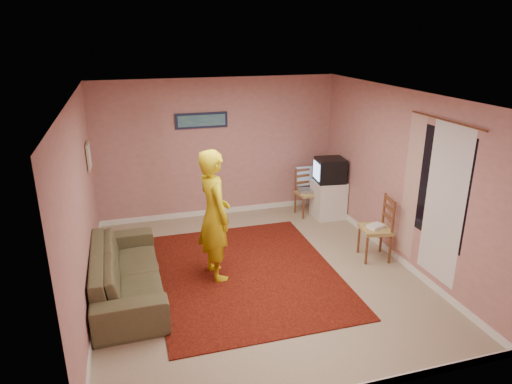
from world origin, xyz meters
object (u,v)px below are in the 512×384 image
object	(u,v)px
crt_tv	(330,170)
chair_a	(308,188)
tv_cabinet	(328,199)
person	(214,215)
chair_b	(376,222)
sofa	(127,272)

from	to	relation	value
crt_tv	chair_a	size ratio (longest dim) A/B	1.16
crt_tv	tv_cabinet	bearing A→B (deg)	0.00
chair_a	person	size ratio (longest dim) A/B	0.26
chair_b	person	distance (m)	2.51
tv_cabinet	chair_b	distance (m)	1.77
chair_a	sofa	xyz separation A→B (m)	(-3.41, -1.95, -0.22)
chair_a	person	xyz separation A→B (m)	(-2.17, -1.81, 0.40)
sofa	person	xyz separation A→B (m)	(1.24, 0.14, 0.62)
chair_b	person	size ratio (longest dim) A/B	0.29
chair_a	person	world-z (taller)	person
crt_tv	sofa	distance (m)	4.17
chair_b	sofa	bearing A→B (deg)	-79.34
tv_cabinet	person	distance (m)	3.03
sofa	chair_b	bearing A→B (deg)	-91.19
person	chair_b	bearing A→B (deg)	-103.67
crt_tv	person	bearing A→B (deg)	-140.77
tv_cabinet	chair_a	size ratio (longest dim) A/B	1.45
chair_b	crt_tv	bearing A→B (deg)	-169.86
crt_tv	sofa	size ratio (longest dim) A/B	0.25
crt_tv	person	world-z (taller)	person
chair_b	person	bearing A→B (deg)	-82.62
chair_a	chair_b	distance (m)	1.99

